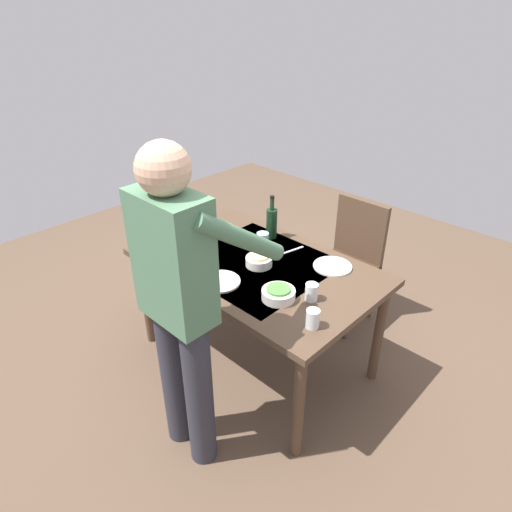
{
  "coord_description": "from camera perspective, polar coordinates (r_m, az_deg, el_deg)",
  "views": [
    {
      "loc": [
        -1.6,
        1.67,
        2.13
      ],
      "look_at": [
        0.0,
        0.0,
        0.8
      ],
      "focal_mm": 31.23,
      "sensor_mm": 36.0,
      "label": 1
    }
  ],
  "objects": [
    {
      "name": "side_bowl_bread",
      "position": [
        2.65,
        0.38,
        -0.57
      ],
      "size": [
        0.16,
        0.16,
        0.07
      ],
      "color": "white",
      "rests_on": "dining_table"
    },
    {
      "name": "chair_near",
      "position": [
        3.31,
        12.05,
        0.25
      ],
      "size": [
        0.4,
        0.4,
        0.91
      ],
      "color": "#352114",
      "rests_on": "ground_plane"
    },
    {
      "name": "dinner_plate_far",
      "position": [
        2.69,
        9.78,
        -1.31
      ],
      "size": [
        0.23,
        0.23,
        0.01
      ],
      "primitive_type": "cylinder",
      "color": "white",
      "rests_on": "dining_table"
    },
    {
      "name": "water_cup_near_right",
      "position": [
        2.18,
        7.28,
        -7.96
      ],
      "size": [
        0.07,
        0.07,
        0.1
      ],
      "primitive_type": "cylinder",
      "color": "silver",
      "rests_on": "dining_table"
    },
    {
      "name": "wine_glass_left",
      "position": [
        3.14,
        -6.36,
        5.74
      ],
      "size": [
        0.07,
        0.07,
        0.15
      ],
      "color": "white",
      "rests_on": "dining_table"
    },
    {
      "name": "dinner_plate_near",
      "position": [
        2.52,
        -4.7,
        -3.23
      ],
      "size": [
        0.23,
        0.23,
        0.01
      ],
      "primitive_type": "cylinder",
      "color": "white",
      "rests_on": "dining_table"
    },
    {
      "name": "water_cup_near_left",
      "position": [
        2.37,
        7.12,
        -4.6
      ],
      "size": [
        0.07,
        0.07,
        0.1
      ],
      "primitive_type": "cylinder",
      "color": "silver",
      "rests_on": "dining_table"
    },
    {
      "name": "ground_plane",
      "position": [
        3.14,
        0.0,
        -12.77
      ],
      "size": [
        6.0,
        6.0,
        0.0
      ],
      "primitive_type": "plane",
      "color": "brown"
    },
    {
      "name": "table_fork",
      "position": [
        2.83,
        4.64,
        0.71
      ],
      "size": [
        0.05,
        0.18,
        0.0
      ],
      "primitive_type": "cube",
      "rotation": [
        0.0,
        0.0,
        -0.21
      ],
      "color": "silver",
      "rests_on": "dining_table"
    },
    {
      "name": "water_cup_far_left",
      "position": [
        2.86,
        0.87,
        2.14
      ],
      "size": [
        0.08,
        0.08,
        0.09
      ],
      "primitive_type": "cylinder",
      "color": "silver",
      "rests_on": "dining_table"
    },
    {
      "name": "side_bowl_salad",
      "position": [
        2.37,
        2.89,
        -4.82
      ],
      "size": [
        0.18,
        0.18,
        0.07
      ],
      "color": "white",
      "rests_on": "dining_table"
    },
    {
      "name": "wine_bottle",
      "position": [
        2.94,
        2.02,
        4.34
      ],
      "size": [
        0.07,
        0.07,
        0.3
      ],
      "color": "black",
      "rests_on": "dining_table"
    },
    {
      "name": "person_server",
      "position": [
        2.04,
        -9.62,
        -5.49
      ],
      "size": [
        0.42,
        0.61,
        1.69
      ],
      "color": "#2D2D38",
      "rests_on": "ground_plane"
    },
    {
      "name": "dining_table",
      "position": [
        2.73,
        0.0,
        -2.3
      ],
      "size": [
        1.48,
        0.92,
        0.75
      ],
      "color": "#4C3828",
      "rests_on": "ground_plane"
    },
    {
      "name": "serving_bowl_pasta",
      "position": [
        2.77,
        -8.19,
        0.46
      ],
      "size": [
        0.3,
        0.3,
        0.07
      ],
      "color": "white",
      "rests_on": "dining_table"
    }
  ]
}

